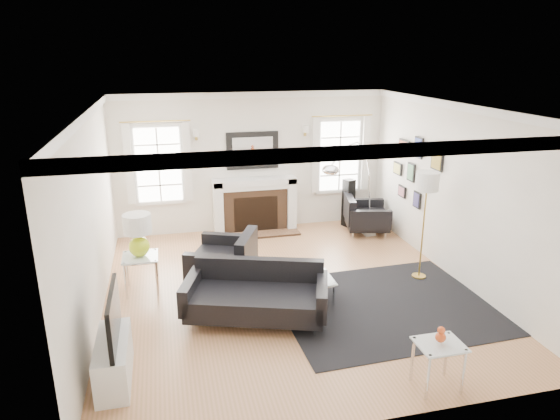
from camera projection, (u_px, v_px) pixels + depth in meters
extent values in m
plane|color=#A87446|center=(289.00, 290.00, 7.75)|extent=(6.00, 6.00, 0.00)
cube|color=white|center=(252.00, 162.00, 10.11)|extent=(5.50, 0.04, 2.80)
cube|color=white|center=(371.00, 297.00, 4.55)|extent=(5.50, 0.04, 2.80)
cube|color=white|center=(92.00, 218.00, 6.72)|extent=(0.04, 6.00, 2.80)
cube|color=white|center=(456.00, 192.00, 7.94)|extent=(0.04, 6.00, 2.80)
cube|color=white|center=(290.00, 108.00, 6.91)|extent=(5.50, 6.00, 0.02)
cube|color=white|center=(290.00, 112.00, 6.92)|extent=(5.50, 6.00, 0.12)
cube|color=white|center=(218.00, 208.00, 10.02)|extent=(0.18, 0.38, 1.10)
cube|color=white|center=(290.00, 203.00, 10.35)|extent=(0.18, 0.38, 1.10)
cube|color=white|center=(254.00, 181.00, 10.03)|extent=(1.70, 0.38, 0.12)
cube|color=white|center=(254.00, 186.00, 10.06)|extent=(1.50, 0.34, 0.10)
cube|color=brown|center=(255.00, 210.00, 10.23)|extent=(1.30, 0.30, 0.90)
cube|color=black|center=(256.00, 214.00, 10.16)|extent=(0.90, 0.10, 0.76)
cube|color=brown|center=(257.00, 234.00, 10.11)|extent=(1.70, 0.50, 0.04)
cube|color=black|center=(252.00, 150.00, 10.00)|extent=(1.05, 0.06, 0.75)
cube|color=white|center=(253.00, 151.00, 9.96)|extent=(0.82, 0.02, 0.55)
cube|color=white|center=(159.00, 165.00, 9.66)|extent=(1.00, 0.05, 1.60)
cube|color=white|center=(159.00, 165.00, 9.63)|extent=(0.84, 0.02, 1.44)
cube|color=white|center=(129.00, 165.00, 9.43)|extent=(0.14, 0.05, 1.55)
cube|color=white|center=(188.00, 162.00, 9.67)|extent=(0.14, 0.05, 1.55)
cube|color=white|center=(339.00, 156.00, 10.48)|extent=(1.00, 0.05, 1.60)
cube|color=white|center=(340.00, 156.00, 10.45)|extent=(0.84, 0.02, 1.44)
cube|color=white|center=(316.00, 156.00, 10.25)|extent=(0.14, 0.05, 1.55)
cube|color=white|center=(366.00, 153.00, 10.49)|extent=(0.14, 0.05, 1.55)
cube|color=black|center=(437.00, 157.00, 8.35)|extent=(0.03, 0.34, 0.44)
cube|color=olive|center=(436.00, 157.00, 8.35)|extent=(0.01, 0.29, 0.39)
cube|color=black|center=(419.00, 148.00, 8.94)|extent=(0.03, 0.28, 0.38)
cube|color=#354591|center=(418.00, 148.00, 8.93)|extent=(0.01, 0.23, 0.33)
cube|color=black|center=(404.00, 148.00, 9.48)|extent=(0.03, 0.40, 0.30)
cube|color=#B95638|center=(403.00, 148.00, 9.47)|extent=(0.01, 0.35, 0.25)
cube|color=black|center=(426.00, 182.00, 8.78)|extent=(0.03, 0.30, 0.30)
cube|color=#8B5E3F|center=(425.00, 182.00, 8.77)|extent=(0.01, 0.25, 0.25)
cube|color=black|center=(411.00, 172.00, 9.27)|extent=(0.03, 0.26, 0.34)
cube|color=#51885E|center=(410.00, 172.00, 9.27)|extent=(0.01, 0.21, 0.29)
cube|color=black|center=(398.00, 168.00, 9.80)|extent=(0.03, 0.32, 0.24)
cube|color=#C3B853|center=(397.00, 169.00, 9.79)|extent=(0.01, 0.27, 0.19)
cube|color=black|center=(417.00, 200.00, 9.13)|extent=(0.03, 0.24, 0.30)
cube|color=#3D366D|center=(416.00, 200.00, 9.13)|extent=(0.01, 0.19, 0.25)
cube|color=black|center=(402.00, 191.00, 9.69)|extent=(0.03, 0.28, 0.22)
cube|color=#9D5B65|center=(401.00, 191.00, 9.68)|extent=(0.01, 0.23, 0.17)
cube|color=white|center=(114.00, 361.00, 5.56)|extent=(0.35, 1.00, 0.50)
cube|color=black|center=(113.00, 316.00, 5.40)|extent=(0.05, 1.00, 0.58)
cube|color=black|center=(385.00, 305.00, 7.28)|extent=(3.12, 2.63, 0.01)
cube|color=black|center=(256.00, 302.00, 6.80)|extent=(2.01, 1.40, 0.31)
cube|color=black|center=(259.00, 275.00, 7.10)|extent=(1.78, 0.72, 0.51)
cube|color=black|center=(191.00, 291.00, 6.84)|extent=(0.41, 0.87, 0.39)
cube|color=black|center=(322.00, 296.00, 6.68)|extent=(0.41, 0.87, 0.39)
cube|color=black|center=(222.00, 265.00, 7.90)|extent=(1.19, 1.19, 0.34)
cube|color=black|center=(247.00, 252.00, 7.75)|extent=(0.50, 0.90, 0.57)
cube|color=black|center=(229.00, 246.00, 8.28)|extent=(0.89, 0.48, 0.43)
cube|color=black|center=(213.00, 269.00, 7.43)|extent=(0.89, 0.48, 0.43)
cube|color=black|center=(367.00, 219.00, 10.15)|extent=(0.97, 0.97, 0.30)
cube|color=black|center=(350.00, 209.00, 10.08)|extent=(0.32, 0.82, 0.51)
cube|color=black|center=(371.00, 220.00, 9.73)|extent=(0.82, 0.30, 0.38)
cube|color=black|center=(364.00, 208.00, 10.50)|extent=(0.82, 0.30, 0.38)
cube|color=silver|center=(303.00, 276.00, 7.42)|extent=(0.80, 0.80, 0.02)
cylinder|color=silver|center=(286.00, 300.00, 7.06)|extent=(0.04, 0.04, 0.36)
cylinder|color=silver|center=(334.00, 295.00, 7.22)|extent=(0.04, 0.04, 0.36)
cylinder|color=silver|center=(275.00, 279.00, 7.72)|extent=(0.04, 0.04, 0.36)
cylinder|color=silver|center=(319.00, 274.00, 7.88)|extent=(0.04, 0.04, 0.36)
cube|color=silver|center=(140.00, 257.00, 7.56)|extent=(0.53, 0.53, 0.02)
cylinder|color=silver|center=(126.00, 281.00, 7.39)|extent=(0.04, 0.04, 0.58)
cylinder|color=silver|center=(157.00, 278.00, 7.49)|extent=(0.04, 0.04, 0.58)
cylinder|color=silver|center=(127.00, 269.00, 7.80)|extent=(0.04, 0.04, 0.58)
cylinder|color=silver|center=(157.00, 266.00, 7.90)|extent=(0.04, 0.04, 0.58)
cube|color=silver|center=(440.00, 344.00, 5.35)|extent=(0.50, 0.42, 0.02)
cylinder|color=silver|center=(428.00, 378.00, 5.23)|extent=(0.04, 0.04, 0.55)
cylinder|color=silver|center=(463.00, 372.00, 5.32)|extent=(0.04, 0.04, 0.55)
cylinder|color=silver|center=(412.00, 359.00, 5.54)|extent=(0.04, 0.04, 0.55)
cylinder|color=silver|center=(446.00, 354.00, 5.64)|extent=(0.04, 0.04, 0.55)
sphere|color=#C0DF1B|center=(139.00, 246.00, 7.51)|extent=(0.31, 0.31, 0.31)
cylinder|color=#C0DF1B|center=(138.00, 237.00, 7.46)|extent=(0.04, 0.04, 0.12)
cylinder|color=white|center=(137.00, 224.00, 7.40)|extent=(0.42, 0.42, 0.29)
sphere|color=#CE481A|center=(441.00, 337.00, 5.33)|extent=(0.11, 0.11, 0.11)
sphere|color=#CE481A|center=(441.00, 330.00, 5.30)|extent=(0.08, 0.08, 0.08)
cube|color=silver|center=(368.00, 230.00, 10.15)|extent=(0.21, 0.34, 0.17)
ellipsoid|color=silver|center=(331.00, 170.00, 8.46)|extent=(0.29, 0.29, 0.17)
cylinder|color=gold|center=(419.00, 276.00, 8.19)|extent=(0.22, 0.22, 0.03)
cylinder|color=gold|center=(423.00, 232.00, 7.96)|extent=(0.03, 0.03, 1.57)
cylinder|color=white|center=(427.00, 181.00, 7.71)|extent=(0.36, 0.36, 0.29)
cube|color=black|center=(348.00, 203.00, 10.49)|extent=(0.26, 0.26, 1.01)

